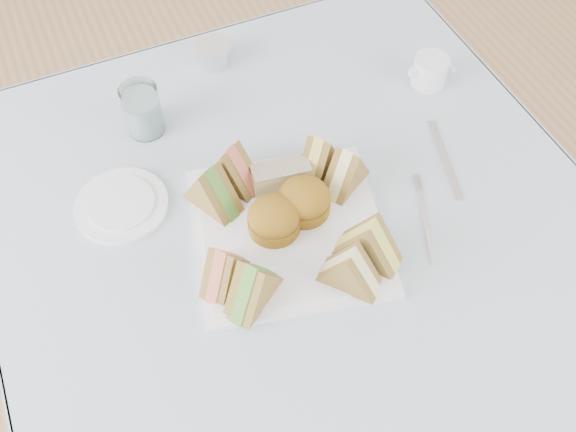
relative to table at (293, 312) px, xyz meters
name	(u,v)px	position (x,y,z in m)	size (l,w,h in m)	color
floor	(292,375)	(0.00, 0.00, -0.37)	(4.00, 4.00, 0.00)	#9E7751
table	(293,312)	(0.00, 0.00, 0.00)	(0.90, 0.90, 0.74)	brown
tablecloth	(295,214)	(0.00, 0.00, 0.37)	(1.02, 1.02, 0.01)	#A8C1DB
serving_plate	(288,231)	(-0.03, -0.03, 0.38)	(0.31, 0.31, 0.01)	white
sandwich_fl_a	(223,266)	(-0.16, -0.08, 0.43)	(0.09, 0.04, 0.08)	olive
sandwich_fl_b	(253,282)	(-0.13, -0.13, 0.43)	(0.10, 0.05, 0.09)	olive
sandwich_fr_a	(369,240)	(0.07, -0.13, 0.44)	(0.11, 0.05, 0.09)	olive
sandwich_fr_b	(351,267)	(0.02, -0.16, 0.43)	(0.10, 0.05, 0.09)	olive
sandwich_bl_a	(211,187)	(-0.12, 0.07, 0.43)	(0.10, 0.05, 0.09)	olive
sandwich_bl_b	(232,166)	(-0.07, 0.09, 0.43)	(0.10, 0.05, 0.09)	olive
sandwich_br_a	(346,168)	(0.10, 0.01, 0.43)	(0.10, 0.05, 0.09)	olive
sandwich_br_b	(319,155)	(0.07, 0.06, 0.43)	(0.09, 0.04, 0.08)	olive
scone_left	(274,218)	(-0.05, -0.02, 0.42)	(0.09, 0.09, 0.06)	brown
scone_right	(304,200)	(0.01, -0.01, 0.42)	(0.09, 0.09, 0.06)	brown
pastry_slice	(281,176)	(0.00, 0.06, 0.41)	(0.10, 0.04, 0.05)	tan
side_plate	(122,205)	(-0.27, 0.13, 0.38)	(0.16, 0.16, 0.01)	white
water_glass	(142,110)	(-0.17, 0.29, 0.43)	(0.07, 0.07, 0.10)	white
tea_strainer	(214,55)	(0.01, 0.41, 0.40)	(0.07, 0.07, 0.04)	silver
knife	(445,159)	(0.30, 0.00, 0.38)	(0.01, 0.19, 0.00)	silver
fork	(427,227)	(0.19, -0.12, 0.38)	(0.01, 0.16, 0.00)	silver
creamer_jug	(430,71)	(0.37, 0.18, 0.41)	(0.07, 0.07, 0.06)	white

